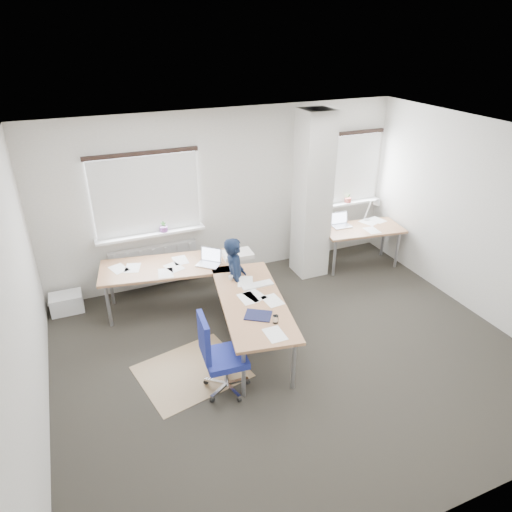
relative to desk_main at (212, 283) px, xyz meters
name	(u,v)px	position (x,y,z in m)	size (l,w,h in m)	color
ground	(292,354)	(0.75, -1.06, -0.69)	(6.00, 6.00, 0.00)	#282520
room_shell	(294,218)	(0.93, -0.60, 1.05)	(6.04, 5.04, 2.82)	beige
floor_mat	(191,371)	(-0.58, -0.87, -0.69)	(1.24, 1.05, 0.01)	#9B7B54
white_crate	(67,303)	(-1.95, 1.19, -0.55)	(0.47, 0.33, 0.28)	white
desk_main	(212,283)	(0.00, 0.00, 0.00)	(2.40, 2.98, 0.96)	brown
desk_side	(361,230)	(3.00, 0.76, -0.01)	(1.48, 0.88, 1.22)	brown
task_chair	(222,370)	(-0.32, -1.33, -0.39)	(0.58, 0.58, 1.07)	navy
person	(235,280)	(0.35, 0.02, -0.04)	(0.48, 0.31, 1.31)	black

